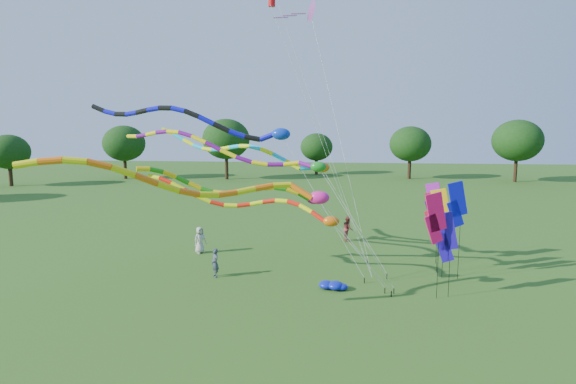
# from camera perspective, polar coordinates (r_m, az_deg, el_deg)

# --- Properties ---
(ground) EXTENTS (160.00, 160.00, 0.00)m
(ground) POSITION_cam_1_polar(r_m,az_deg,el_deg) (22.22, 4.01, -13.91)
(ground) COLOR #235416
(ground) RESTS_ON ground
(tree_ring) EXTENTS (118.66, 115.58, 9.65)m
(tree_ring) POSITION_cam_1_polar(r_m,az_deg,el_deg) (19.72, -3.29, -0.20)
(tree_ring) COLOR #382314
(tree_ring) RESTS_ON ground
(tube_kite_red) EXTENTS (12.72, 2.49, 6.10)m
(tube_kite_red) POSITION_cam_1_polar(r_m,az_deg,el_deg) (24.94, -3.25, -1.52)
(tube_kite_red) COLOR black
(tube_kite_red) RESTS_ON ground
(tube_kite_orange) EXTENTS (14.02, 6.69, 7.70)m
(tube_kite_orange) POSITION_cam_1_polar(r_m,az_deg,el_deg) (20.59, -7.95, 0.69)
(tube_kite_orange) COLOR black
(tube_kite_orange) RESTS_ON ground
(tube_kite_purple) EXTENTS (15.09, 4.54, 8.59)m
(tube_kite_purple) POSITION_cam_1_polar(r_m,az_deg,el_deg) (25.94, -6.22, 4.78)
(tube_kite_purple) COLOR black
(tube_kite_purple) RESTS_ON ground
(tube_kite_blue) EXTENTS (15.66, 2.90, 9.93)m
(tube_kite_blue) POSITION_cam_1_polar(r_m,az_deg,el_deg) (26.71, -9.72, 8.07)
(tube_kite_blue) COLOR black
(tube_kite_blue) RESTS_ON ground
(tube_kite_cyan) EXTENTS (14.07, 5.70, 8.54)m
(tube_kite_cyan) POSITION_cam_1_polar(r_m,az_deg,el_deg) (28.68, -4.01, 4.57)
(tube_kite_cyan) COLOR black
(tube_kite_cyan) RESTS_ON ground
(tube_kite_green) EXTENTS (12.45, 3.17, 6.54)m
(tube_kite_green) POSITION_cam_1_polar(r_m,az_deg,el_deg) (27.06, -3.95, 0.22)
(tube_kite_green) COLOR black
(tube_kite_green) RESTS_ON ground
(delta_kite_high_c) EXTENTS (6.00, 7.07, 16.54)m
(delta_kite_high_c) POSITION_cam_1_polar(r_m,az_deg,el_deg) (31.56, 2.60, 20.66)
(delta_kite_high_c) COLOR black
(delta_kite_high_c) RESTS_ON ground
(banner_pole_red) EXTENTS (1.16, 0.29, 4.64)m
(banner_pole_red) POSITION_cam_1_polar(r_m,az_deg,el_deg) (27.86, 16.96, -2.42)
(banner_pole_red) COLOR black
(banner_pole_red) RESTS_ON ground
(banner_pole_magenta_a) EXTENTS (1.13, 0.44, 5.19)m
(banner_pole_magenta_a) POSITION_cam_1_polar(r_m,az_deg,el_deg) (23.53, 17.06, -3.02)
(banner_pole_magenta_a) COLOR black
(banner_pole_magenta_a) RESTS_ON ground
(banner_pole_violet) EXTENTS (1.09, 0.55, 4.91)m
(banner_pole_violet) POSITION_cam_1_polar(r_m,az_deg,el_deg) (29.63, 16.92, -1.28)
(banner_pole_violet) COLOR black
(banner_pole_violet) RESTS_ON ground
(banner_pole_blue_b) EXTENTS (1.16, 0.28, 5.34)m
(banner_pole_blue_b) POSITION_cam_1_polar(r_m,az_deg,el_deg) (26.86, 19.37, -1.42)
(banner_pole_blue_b) COLOR black
(banner_pole_blue_b) RESTS_ON ground
(banner_pole_orange) EXTENTS (1.16, 0.26, 4.92)m
(banner_pole_orange) POSITION_cam_1_polar(r_m,az_deg,el_deg) (26.97, 17.58, -2.20)
(banner_pole_orange) COLOR black
(banner_pole_orange) RESTS_ON ground
(banner_pole_blue_a) EXTENTS (1.16, 0.27, 4.20)m
(banner_pole_blue_a) POSITION_cam_1_polar(r_m,az_deg,el_deg) (24.22, 18.17, -5.11)
(banner_pole_blue_a) COLOR black
(banner_pole_blue_a) RESTS_ON ground
(blue_nylon_heap) EXTENTS (1.36, 1.30, 0.42)m
(blue_nylon_heap) POSITION_cam_1_polar(r_m,az_deg,el_deg) (24.98, 5.78, -10.89)
(blue_nylon_heap) COLOR #0D1CB1
(blue_nylon_heap) RESTS_ON ground
(person_a) EXTENTS (0.97, 0.99, 1.72)m
(person_a) POSITION_cam_1_polar(r_m,az_deg,el_deg) (31.63, -10.39, -5.61)
(person_a) COLOR #BBB5A9
(person_a) RESTS_ON ground
(person_b) EXTENTS (0.64, 0.69, 1.58)m
(person_b) POSITION_cam_1_polar(r_m,az_deg,el_deg) (26.75, -8.64, -8.30)
(person_b) COLOR #394150
(person_b) RESTS_ON ground
(person_c) EXTENTS (0.75, 0.92, 1.75)m
(person_c) POSITION_cam_1_polar(r_m,az_deg,el_deg) (34.56, 7.11, -4.32)
(person_c) COLOR maroon
(person_c) RESTS_ON ground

